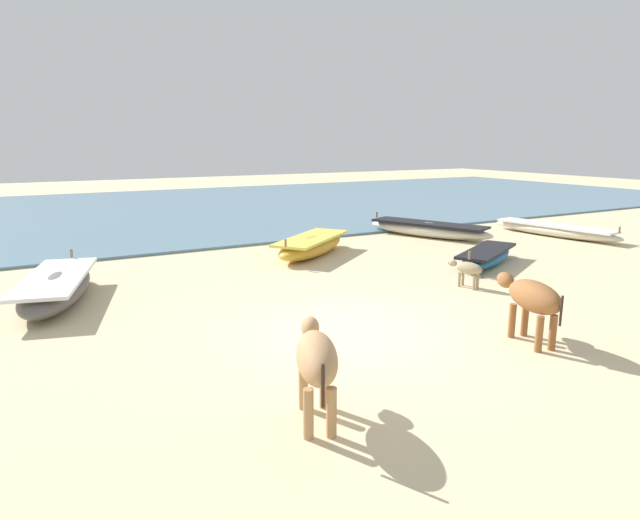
% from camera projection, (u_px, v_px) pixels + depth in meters
% --- Properties ---
extents(ground, '(80.00, 80.00, 0.00)m').
position_uv_depth(ground, '(353.00, 333.00, 9.11)').
color(ground, beige).
extents(sea_water, '(60.00, 20.00, 0.08)m').
position_uv_depth(sea_water, '(143.00, 211.00, 24.52)').
color(sea_water, slate).
rests_on(sea_water, ground).
extents(fishing_boat_0, '(1.46, 4.62, 0.59)m').
position_uv_depth(fishing_boat_0, '(555.00, 230.00, 18.25)').
color(fishing_boat_0, beige).
rests_on(fishing_boat_0, ground).
extents(fishing_boat_1, '(3.39, 2.97, 0.73)m').
position_uv_depth(fishing_boat_1, '(311.00, 245.00, 15.21)').
color(fishing_boat_1, gold).
rests_on(fishing_boat_1, ground).
extents(fishing_boat_2, '(2.03, 3.90, 0.75)m').
position_uv_depth(fishing_boat_2, '(56.00, 287.00, 10.83)').
color(fishing_boat_2, '#5B5651').
rests_on(fishing_boat_2, ground).
extents(fishing_boat_3, '(3.10, 2.16, 0.60)m').
position_uv_depth(fishing_boat_3, '(486.00, 256.00, 14.06)').
color(fishing_boat_3, '#1E669E').
rests_on(fishing_boat_3, ground).
extents(fishing_boat_4, '(2.68, 4.49, 0.68)m').
position_uv_depth(fishing_boat_4, '(428.00, 229.00, 18.13)').
color(fishing_boat_4, beige).
rests_on(fishing_boat_4, ground).
extents(cow_adult_brown, '(0.67, 1.57, 1.03)m').
position_uv_depth(cow_adult_brown, '(532.00, 298.00, 8.55)').
color(cow_adult_brown, brown).
rests_on(cow_adult_brown, ground).
extents(calf_near_dun, '(0.40, 0.88, 0.58)m').
position_uv_depth(calf_near_dun, '(468.00, 269.00, 11.86)').
color(calf_near_dun, tan).
rests_on(calf_near_dun, ground).
extents(cow_second_adult_tan, '(0.91, 1.56, 1.05)m').
position_uv_depth(cow_second_adult_tan, '(316.00, 359.00, 6.14)').
color(cow_second_adult_tan, tan).
rests_on(cow_second_adult_tan, ground).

